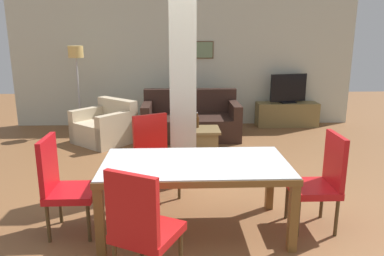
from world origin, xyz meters
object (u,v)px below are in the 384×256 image
(dining_chair_near_left, at_px, (142,225))
(dining_table, at_px, (195,175))
(dining_chair_far_left, at_px, (155,153))
(armchair, at_px, (105,128))
(tv_stand, at_px, (287,114))
(dining_chair_head_right, at_px, (321,179))
(coffee_table, at_px, (196,141))
(tv_screen, at_px, (288,89))
(sofa, at_px, (191,122))
(dining_chair_head_left, at_px, (63,183))
(floor_lamp, at_px, (76,61))
(bottle, at_px, (197,122))

(dining_chair_near_left, bearing_deg, dining_table, 90.00)
(dining_chair_far_left, relative_size, armchair, 0.79)
(dining_chair_far_left, relative_size, tv_stand, 0.76)
(dining_chair_head_right, height_order, coffee_table, dining_chair_head_right)
(dining_chair_far_left, height_order, tv_screen, tv_screen)
(armchair, xyz_separation_m, tv_stand, (3.65, 1.09, -0.02))
(dining_chair_head_right, distance_m, sofa, 3.69)
(dining_chair_head_left, bearing_deg, sofa, 158.33)
(coffee_table, bearing_deg, dining_table, -93.13)
(dining_chair_near_left, relative_size, floor_lamp, 0.58)
(bottle, bearing_deg, dining_chair_far_left, -110.43)
(bottle, height_order, tv_stand, bottle)
(dining_table, bearing_deg, dining_chair_near_left, -117.51)
(armchair, bearing_deg, dining_table, 156.03)
(tv_stand, bearing_deg, coffee_table, -137.57)
(dining_chair_head_left, bearing_deg, floor_lamp, -168.49)
(dining_chair_far_left, bearing_deg, armchair, -92.99)
(armchair, height_order, tv_screen, tv_screen)
(dining_chair_head_right, distance_m, armchair, 4.22)
(bottle, bearing_deg, sofa, 93.83)
(coffee_table, xyz_separation_m, floor_lamp, (-2.22, 1.46, 1.20))
(dining_table, height_order, dining_chair_head_right, dining_chair_head_right)
(dining_chair_head_left, relative_size, armchair, 0.79)
(dining_chair_head_left, height_order, coffee_table, dining_chair_head_left)
(dining_chair_near_left, relative_size, tv_screen, 1.23)
(dining_table, height_order, coffee_table, dining_table)
(sofa, xyz_separation_m, bottle, (0.07, -0.98, 0.24))
(armchair, relative_size, floor_lamp, 0.73)
(bottle, distance_m, tv_screen, 2.71)
(dining_chair_head_left, relative_size, coffee_table, 1.28)
(dining_chair_head_right, xyz_separation_m, sofa, (-1.18, 3.49, -0.23))
(armchair, bearing_deg, tv_screen, -122.10)
(tv_stand, bearing_deg, dining_chair_head_right, -102.02)
(dining_chair_head_left, height_order, dining_chair_head_right, same)
(bottle, xyz_separation_m, tv_stand, (2.02, 1.78, -0.28))
(tv_screen, bearing_deg, coffee_table, 29.20)
(dining_table, bearing_deg, tv_screen, 63.06)
(dining_chair_far_left, xyz_separation_m, tv_screen, (2.63, 3.41, 0.28))
(dining_chair_near_left, distance_m, dining_chair_far_left, 1.75)
(dining_chair_near_left, bearing_deg, sofa, 110.43)
(armchair, bearing_deg, dining_chair_near_left, 145.46)
(sofa, xyz_separation_m, armchair, (-1.57, -0.29, -0.02))
(bottle, bearing_deg, dining_chair_near_left, -100.19)
(dining_chair_head_left, distance_m, armchair, 3.22)
(dining_chair_near_left, xyz_separation_m, floor_lamp, (-1.64, 4.74, 0.89))
(dining_chair_head_right, bearing_deg, sofa, 18.62)
(dining_table, bearing_deg, dining_chair_far_left, 116.89)
(coffee_table, bearing_deg, dining_chair_head_right, -64.87)
(dining_chair_head_left, height_order, tv_screen, tv_screen)
(armchair, bearing_deg, dining_chair_head_left, 134.50)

